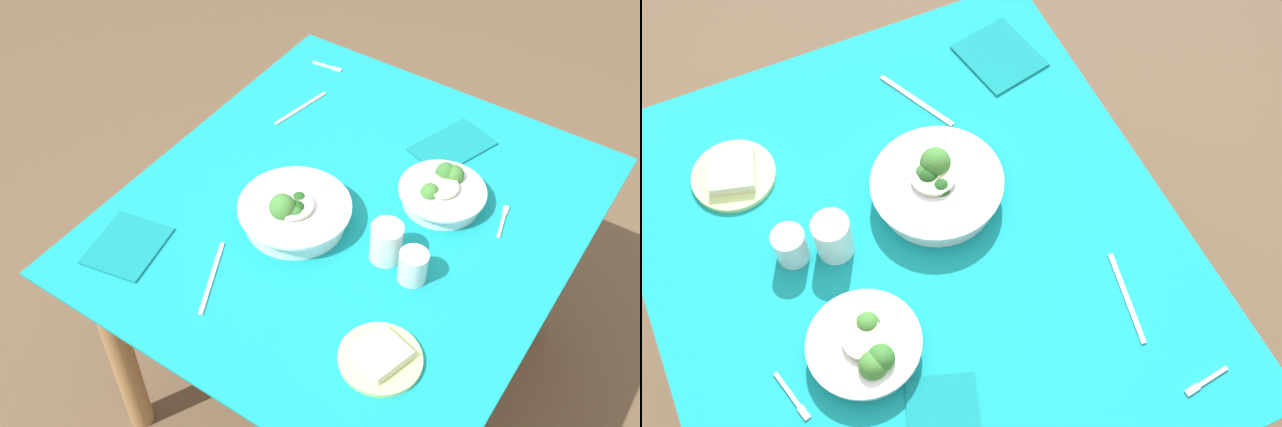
% 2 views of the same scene
% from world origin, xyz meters
% --- Properties ---
extents(ground_plane, '(6.00, 6.00, 0.00)m').
position_xyz_m(ground_plane, '(0.00, 0.00, 0.00)').
color(ground_plane, brown).
extents(dining_table, '(1.18, 1.06, 0.72)m').
position_xyz_m(dining_table, '(0.00, 0.00, 0.61)').
color(dining_table, teal).
rests_on(dining_table, ground_plane).
extents(broccoli_bowl_far, '(0.22, 0.22, 0.08)m').
position_xyz_m(broccoli_bowl_far, '(-0.16, 0.17, 0.76)').
color(broccoli_bowl_far, white).
rests_on(broccoli_bowl_far, dining_table).
extents(broccoli_bowl_near, '(0.28, 0.28, 0.11)m').
position_xyz_m(broccoli_bowl_near, '(0.11, -0.09, 0.76)').
color(broccoli_bowl_near, white).
rests_on(broccoli_bowl_near, dining_table).
extents(bread_side_plate, '(0.18, 0.18, 0.04)m').
position_xyz_m(bread_side_plate, '(0.33, 0.28, 0.74)').
color(bread_side_plate, '#B7D684').
rests_on(bread_side_plate, dining_table).
extents(water_glass_center, '(0.08, 0.08, 0.10)m').
position_xyz_m(water_glass_center, '(0.08, 0.14, 0.77)').
color(water_glass_center, silver).
rests_on(water_glass_center, dining_table).
extents(water_glass_side, '(0.07, 0.07, 0.08)m').
position_xyz_m(water_glass_side, '(0.10, 0.23, 0.77)').
color(water_glass_side, silver).
rests_on(water_glass_side, dining_table).
extents(fork_by_far_bowl, '(0.02, 0.10, 0.00)m').
position_xyz_m(fork_by_far_bowl, '(-0.48, -0.38, 0.73)').
color(fork_by_far_bowl, '#B7B7BC').
rests_on(fork_by_far_bowl, dining_table).
extents(fork_by_near_bowl, '(0.11, 0.04, 0.00)m').
position_xyz_m(fork_by_near_bowl, '(-0.18, 0.33, 0.73)').
color(fork_by_near_bowl, '#B7B7BC').
rests_on(fork_by_near_bowl, dining_table).
extents(table_knife_left, '(0.20, 0.10, 0.00)m').
position_xyz_m(table_knife_left, '(0.35, -0.15, 0.73)').
color(table_knife_left, '#B7B7BC').
rests_on(table_knife_left, dining_table).
extents(table_knife_right, '(0.20, 0.05, 0.00)m').
position_xyz_m(table_knife_right, '(-0.27, -0.34, 0.73)').
color(table_knife_right, '#B7B7BC').
rests_on(table_knife_right, dining_table).
extents(napkin_folded_lower, '(0.21, 0.19, 0.01)m').
position_xyz_m(napkin_folded_lower, '(0.39, -0.38, 0.73)').
color(napkin_folded_lower, '#0F777D').
rests_on(napkin_folded_lower, dining_table).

